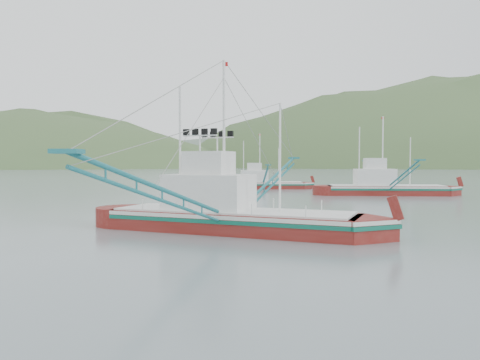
{
  "coord_description": "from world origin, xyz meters",
  "views": [
    {
      "loc": [
        -0.09,
        -30.35,
        4.61
      ],
      "look_at": [
        0.0,
        6.0,
        3.2
      ],
      "focal_mm": 35.0,
      "sensor_mm": 36.0,
      "label": 1
    }
  ],
  "objects": [
    {
      "name": "ground",
      "position": [
        0.0,
        0.0,
        0.0
      ],
      "size": [
        1200.0,
        1200.0,
        0.0
      ],
      "primitive_type": "plane",
      "color": "slate",
      "rests_on": "ground"
    },
    {
      "name": "main_boat",
      "position": [
        -0.69,
        0.48,
        2.48
      ],
      "size": [
        17.04,
        28.79,
        12.18
      ],
      "rotation": [
        0.0,
        0.0,
        -0.39
      ],
      "color": "maroon",
      "rests_on": "ground"
    },
    {
      "name": "bg_boat_far",
      "position": [
        3.75,
        49.75,
        1.4
      ],
      "size": [
        13.97,
        25.22,
        10.2
      ],
      "rotation": [
        0.0,
        0.0,
        0.01
      ],
      "color": "maroon",
      "rests_on": "ground"
    },
    {
      "name": "bg_boat_right",
      "position": [
        20.19,
        34.53,
        1.61
      ],
      "size": [
        16.32,
        29.07,
        11.77
      ],
      "rotation": [
        0.0,
        0.0,
        -0.07
      ],
      "color": "maroon",
      "rests_on": "ground"
    },
    {
      "name": "headland_left",
      "position": [
        -180.0,
        360.0,
        0.0
      ],
      "size": [
        448.0,
        308.0,
        210.0
      ],
      "primitive_type": "ellipsoid",
      "color": "#415D2F",
      "rests_on": "ground"
    },
    {
      "name": "ridge_distant",
      "position": [
        30.0,
        560.0,
        0.0
      ],
      "size": [
        960.0,
        400.0,
        240.0
      ],
      "primitive_type": "ellipsoid",
      "color": "slate",
      "rests_on": "ground"
    }
  ]
}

